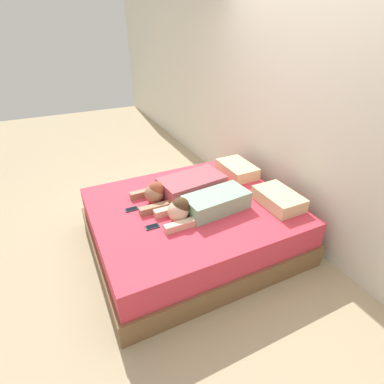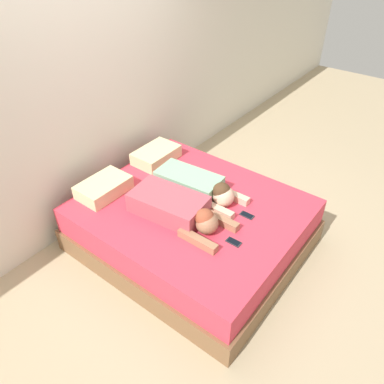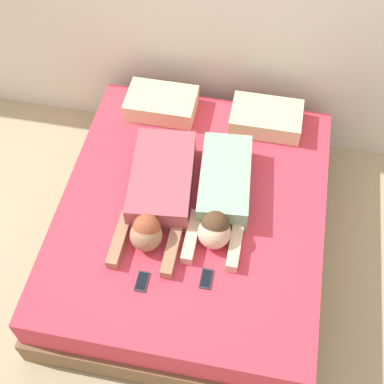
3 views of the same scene
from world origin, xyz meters
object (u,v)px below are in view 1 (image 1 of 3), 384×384
pillow_head_left (237,169)px  cell_phone_right (152,227)px  pillow_head_right (279,199)px  bed (192,225)px  person_left (183,187)px  cell_phone_left (132,209)px  person_right (205,205)px

pillow_head_left → cell_phone_right: size_ratio=3.81×
pillow_head_left → pillow_head_right: (0.75, 0.00, 0.00)m
bed → pillow_head_right: pillow_head_right is taller
pillow_head_left → person_left: (0.16, -0.79, 0.03)m
pillow_head_right → cell_phone_right: bearing=-98.8°
bed → pillow_head_right: (0.38, 0.79, 0.32)m
pillow_head_left → cell_phone_left: (0.20, -1.36, -0.06)m
person_right → cell_phone_left: 0.73m
bed → person_right: size_ratio=2.17×
bed → cell_phone_right: bearing=-69.9°
person_left → cell_phone_right: size_ratio=7.67×
person_left → person_right: person_right is taller
pillow_head_right → pillow_head_left: bearing=180.0°
pillow_head_right → cell_phone_left: (-0.56, -1.36, -0.06)m
bed → cell_phone_left: (-0.18, -0.58, 0.26)m
person_left → cell_phone_right: person_left is taller
person_right → cell_phone_right: (0.00, -0.54, -0.09)m
bed → person_right: bearing=15.0°
pillow_head_right → person_right: person_right is taller
bed → pillow_head_right: size_ratio=4.09×
bed → pillow_head_left: pillow_head_left is taller
pillow_head_right → person_left: size_ratio=0.50×
person_right → bed: bearing=-165.0°
pillow_head_left → pillow_head_right: same height
cell_phone_right → pillow_head_left: bearing=113.6°
bed → pillow_head_left: 0.93m
cell_phone_left → cell_phone_right: same height
person_right → cell_phone_right: size_ratio=7.17×
person_left → pillow_head_right: bearing=53.2°
person_left → cell_phone_left: (0.03, -0.58, -0.09)m
bed → person_right: 0.39m
pillow_head_left → person_left: size_ratio=0.50×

